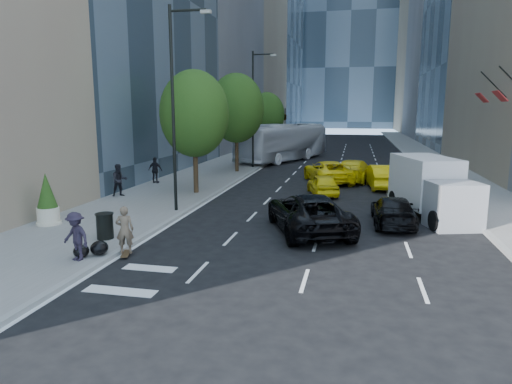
% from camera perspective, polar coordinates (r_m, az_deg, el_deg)
% --- Properties ---
extents(ground, '(160.00, 160.00, 0.00)m').
position_cam_1_polar(ground, '(18.41, 4.36, -6.30)').
color(ground, black).
rests_on(ground, ground).
extents(sidewalk_left, '(6.00, 120.00, 0.15)m').
position_cam_1_polar(sidewalk_left, '(49.10, -1.18, 4.28)').
color(sidewalk_left, slate).
rests_on(sidewalk_left, ground).
extents(sidewalk_right, '(4.00, 120.00, 0.15)m').
position_cam_1_polar(sidewalk_right, '(48.37, 21.32, 3.48)').
color(sidewalk_right, slate).
rests_on(sidewalk_right, ground).
extents(tower_left_end, '(20.00, 28.00, 60.00)m').
position_cam_1_polar(tower_left_end, '(114.86, -0.27, 22.79)').
color(tower_left_end, '#2C3945').
rests_on(tower_left_end, ground).
extents(tower_right_far, '(20.00, 24.00, 50.00)m').
position_cam_1_polar(tower_right_far, '(118.79, 22.96, 19.13)').
color(tower_right_far, gray).
rests_on(tower_right_far, ground).
extents(lamp_near, '(2.13, 0.22, 10.00)m').
position_cam_1_polar(lamp_near, '(23.19, -9.97, 11.54)').
color(lamp_near, black).
rests_on(lamp_near, sidewalk_left).
extents(lamp_far, '(2.13, 0.22, 10.00)m').
position_cam_1_polar(lamp_far, '(40.44, -0.14, 11.12)').
color(lamp_far, black).
rests_on(lamp_far, sidewalk_left).
extents(tree_near, '(4.20, 4.20, 7.46)m').
position_cam_1_polar(tree_near, '(28.17, -7.71, 9.65)').
color(tree_near, black).
rests_on(tree_near, sidewalk_left).
extents(tree_mid, '(4.50, 4.50, 7.99)m').
position_cam_1_polar(tree_mid, '(37.72, -2.46, 10.41)').
color(tree_mid, black).
rests_on(tree_mid, sidewalk_left).
extents(tree_far, '(3.90, 3.90, 6.92)m').
position_cam_1_polar(tree_far, '(50.41, 1.36, 9.62)').
color(tree_far, black).
rests_on(tree_far, sidewalk_left).
extents(traffic_signal, '(2.48, 0.53, 5.20)m').
position_cam_1_polar(traffic_signal, '(58.16, 3.66, 9.31)').
color(traffic_signal, black).
rests_on(traffic_signal, sidewalk_left).
extents(skateboarder, '(0.73, 0.59, 1.74)m').
position_cam_1_polar(skateboarder, '(17.11, -16.07, -4.95)').
color(skateboarder, brown).
rests_on(skateboarder, ground).
extents(black_sedan_lincoln, '(4.72, 6.60, 1.67)m').
position_cam_1_polar(black_sedan_lincoln, '(19.89, 6.55, -2.60)').
color(black_sedan_lincoln, black).
rests_on(black_sedan_lincoln, ground).
extents(black_sedan_mercedes, '(1.94, 4.58, 1.32)m').
position_cam_1_polar(black_sedan_mercedes, '(21.86, 16.78, -2.27)').
color(black_sedan_mercedes, black).
rests_on(black_sedan_mercedes, ground).
extents(taxi_a, '(2.46, 4.10, 1.31)m').
position_cam_1_polar(taxi_a, '(28.56, 8.35, 0.94)').
color(taxi_a, yellow).
rests_on(taxi_a, ground).
extents(taxi_b, '(2.22, 4.99, 1.59)m').
position_cam_1_polar(taxi_b, '(31.85, 15.45, 1.91)').
color(taxi_b, gold).
rests_on(taxi_b, ground).
extents(taxi_c, '(4.32, 6.23, 1.58)m').
position_cam_1_polar(taxi_c, '(33.44, 8.96, 2.53)').
color(taxi_c, yellow).
rests_on(taxi_c, ground).
extents(taxi_d, '(3.34, 5.91, 1.61)m').
position_cam_1_polar(taxi_d, '(34.29, 12.14, 2.64)').
color(taxi_d, yellow).
rests_on(taxi_d, ground).
extents(city_bus, '(7.82, 13.76, 3.77)m').
position_cam_1_polar(city_bus, '(46.95, 3.48, 6.20)').
color(city_bus, silver).
rests_on(city_bus, ground).
extents(box_truck, '(3.79, 6.43, 2.90)m').
position_cam_1_polar(box_truck, '(23.97, 21.08, 0.55)').
color(box_truck, silver).
rests_on(box_truck, ground).
extents(pedestrian_a, '(1.18, 1.16, 1.92)m').
position_cam_1_polar(pedestrian_a, '(28.17, -16.71, 1.42)').
color(pedestrian_a, black).
rests_on(pedestrian_a, sidewalk_left).
extents(pedestrian_b, '(1.09, 0.52, 1.81)m').
position_cam_1_polar(pedestrian_b, '(32.60, -12.46, 2.68)').
color(pedestrian_b, black).
rests_on(pedestrian_b, sidewalk_left).
extents(pedestrian_c, '(1.23, 0.92, 1.69)m').
position_cam_1_polar(pedestrian_c, '(16.74, -21.60, -5.17)').
color(pedestrian_c, '#251D2C').
rests_on(pedestrian_c, sidewalk_left).
extents(trash_can, '(0.66, 0.66, 0.99)m').
position_cam_1_polar(trash_can, '(19.23, -18.37, -4.10)').
color(trash_can, black).
rests_on(trash_can, sidewalk_left).
extents(planter_shrub, '(0.97, 0.97, 2.32)m').
position_cam_1_polar(planter_shrub, '(22.41, -24.65, -0.92)').
color(planter_shrub, beige).
rests_on(planter_shrub, sidewalk_left).
extents(garbage_bags, '(1.05, 1.01, 0.52)m').
position_cam_1_polar(garbage_bags, '(17.19, -19.80, -6.74)').
color(garbage_bags, black).
rests_on(garbage_bags, sidewalk_left).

